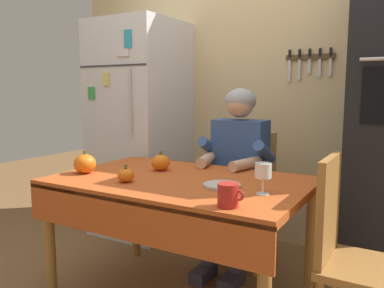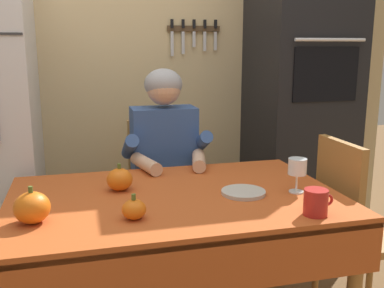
# 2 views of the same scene
# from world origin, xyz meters

# --- Properties ---
(back_wall_assembly) EXTENTS (3.70, 0.13, 2.60)m
(back_wall_assembly) POSITION_xyz_m (0.05, 1.35, 1.30)
(back_wall_assembly) COLOR #D1B784
(back_wall_assembly) RESTS_ON ground
(refrigerator) EXTENTS (0.68, 0.71, 1.80)m
(refrigerator) POSITION_xyz_m (-0.95, 0.96, 0.90)
(refrigerator) COLOR silver
(refrigerator) RESTS_ON ground
(dining_table) EXTENTS (1.40, 0.90, 0.74)m
(dining_table) POSITION_xyz_m (0.00, 0.08, 0.66)
(dining_table) COLOR #9E6B33
(dining_table) RESTS_ON ground
(chair_behind_person) EXTENTS (0.40, 0.40, 0.93)m
(chair_behind_person) POSITION_xyz_m (0.08, 0.87, 0.51)
(chair_behind_person) COLOR tan
(chair_behind_person) RESTS_ON ground
(seated_person) EXTENTS (0.47, 0.55, 1.25)m
(seated_person) POSITION_xyz_m (0.08, 0.68, 0.74)
(seated_person) COLOR #38384C
(seated_person) RESTS_ON ground
(chair_right_side) EXTENTS (0.40, 0.40, 0.93)m
(chair_right_side) POSITION_xyz_m (0.90, 0.10, 0.51)
(chair_right_side) COLOR #9E6B33
(chair_right_side) RESTS_ON ground
(coffee_mug) EXTENTS (0.12, 0.09, 0.10)m
(coffee_mug) POSITION_xyz_m (0.46, -0.26, 0.79)
(coffee_mug) COLOR #B2231E
(coffee_mug) RESTS_ON dining_table
(wine_glass) EXTENTS (0.08, 0.08, 0.15)m
(wine_glass) POSITION_xyz_m (0.52, 0.00, 0.85)
(wine_glass) COLOR white
(wine_glass) RESTS_ON dining_table
(pumpkin_large) EXTENTS (0.11, 0.11, 0.12)m
(pumpkin_large) POSITION_xyz_m (-0.22, 0.22, 0.79)
(pumpkin_large) COLOR orange
(pumpkin_large) RESTS_ON dining_table
(pumpkin_medium) EXTENTS (0.13, 0.13, 0.14)m
(pumpkin_medium) POSITION_xyz_m (-0.56, -0.07, 0.80)
(pumpkin_medium) COLOR orange
(pumpkin_medium) RESTS_ON dining_table
(pumpkin_small) EXTENTS (0.09, 0.09, 0.10)m
(pumpkin_small) POSITION_xyz_m (-0.20, -0.13, 0.78)
(pumpkin_small) COLOR orange
(pumpkin_small) RESTS_ON dining_table
(serving_tray) EXTENTS (0.19, 0.19, 0.02)m
(serving_tray) POSITION_xyz_m (0.29, 0.04, 0.75)
(serving_tray) COLOR #B7B2A8
(serving_tray) RESTS_ON dining_table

